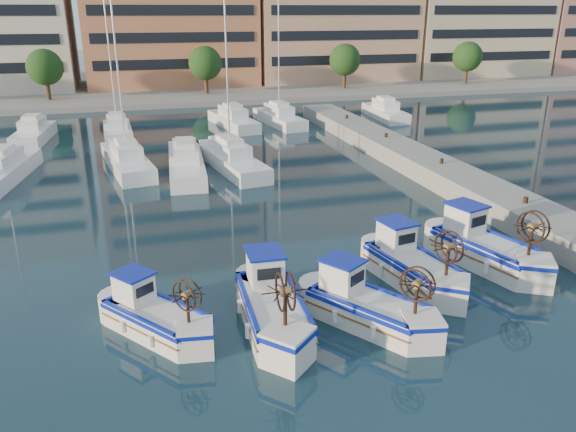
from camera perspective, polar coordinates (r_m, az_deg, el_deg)
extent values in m
plane|color=#1B3947|center=(19.98, 3.00, -10.71)|extent=(300.00, 300.00, 0.00)
cube|color=gray|center=(32.05, 20.64, 1.35)|extent=(3.00, 60.00, 1.20)
cube|color=gray|center=(83.94, -12.39, 12.98)|extent=(180.00, 40.00, 0.60)
cube|color=tan|center=(86.43, 4.31, 21.08)|extent=(23.00, 14.00, 22.00)
cylinder|color=#3F2B19|center=(70.69, -23.18, 11.54)|extent=(0.50, 0.50, 3.00)
sphere|color=#23491A|center=(70.40, -23.49, 13.70)|extent=(4.00, 4.00, 4.00)
cylinder|color=#3F2B19|center=(70.87, -8.29, 12.94)|extent=(0.50, 0.50, 3.00)
sphere|color=#23491A|center=(70.59, -8.41, 15.11)|extent=(4.00, 4.00, 4.00)
cylinder|color=#3F2B19|center=(75.48, 5.73, 13.48)|extent=(0.50, 0.50, 3.00)
sphere|color=#23491A|center=(75.21, 5.81, 15.52)|extent=(4.00, 4.00, 4.00)
cylinder|color=#3F2B19|center=(83.78, 17.58, 13.33)|extent=(0.50, 0.50, 3.00)
sphere|color=#23491A|center=(83.54, 17.78, 15.17)|extent=(4.00, 4.00, 4.00)
cube|color=white|center=(40.10, -26.94, 3.93)|extent=(3.67, 9.34, 1.00)
cube|color=white|center=(39.94, -16.02, 5.30)|extent=(3.58, 9.41, 1.00)
cylinder|color=silver|center=(38.96, -16.82, 13.13)|extent=(0.12, 0.12, 11.00)
cube|color=white|center=(38.38, -10.31, 5.18)|extent=(2.97, 10.29, 1.00)
cube|color=white|center=(38.95, -5.89, 5.62)|extent=(3.72, 10.24, 1.00)
cylinder|color=silver|center=(37.94, -6.19, 13.68)|extent=(0.12, 0.12, 11.00)
cube|color=white|center=(51.53, -24.38, 7.53)|extent=(2.95, 7.47, 1.00)
cube|color=white|center=(50.13, -16.91, 8.15)|extent=(2.43, 7.12, 1.00)
cylinder|color=silver|center=(49.35, -17.57, 14.39)|extent=(0.12, 0.12, 11.00)
cube|color=white|center=(53.00, -5.59, 9.53)|extent=(3.51, 8.86, 1.00)
cube|color=white|center=(53.97, -0.91, 9.82)|extent=(3.26, 8.74, 1.00)
cylinder|color=silver|center=(53.25, -0.95, 15.65)|extent=(0.12, 0.12, 11.00)
cube|color=white|center=(57.91, 9.82, 10.25)|extent=(2.80, 8.14, 1.00)
cube|color=white|center=(19.58, -13.18, -10.40)|extent=(3.48, 3.90, 0.92)
cube|color=#0B1D9B|center=(19.41, -13.27, -9.51)|extent=(3.59, 4.02, 0.14)
cube|color=blue|center=(19.44, -13.25, -9.65)|extent=(2.98, 3.40, 0.05)
cube|color=white|center=(19.88, -15.39, -7.02)|extent=(1.46, 1.49, 0.97)
cube|color=#0B1D9B|center=(19.65, -15.53, -5.65)|extent=(1.64, 1.68, 0.07)
cylinder|color=#331E14|center=(18.05, -10.12, -9.42)|extent=(0.11, 0.11, 1.02)
cylinder|color=brown|center=(17.78, -10.23, -7.89)|extent=(0.37, 0.37, 0.25)
torus|color=#331E14|center=(17.71, -10.54, -8.04)|extent=(0.67, 0.86, 1.03)
torus|color=#331E14|center=(17.86, -9.92, -7.74)|extent=(0.67, 0.86, 1.03)
cube|color=white|center=(19.40, -1.56, -9.84)|extent=(2.06, 4.44, 1.09)
cube|color=#0B1D9B|center=(19.20, -1.57, -8.77)|extent=(2.12, 4.57, 0.17)
cube|color=blue|center=(19.23, -1.57, -8.94)|extent=(1.63, 3.98, 0.06)
cube|color=white|center=(19.96, -2.34, -5.32)|extent=(1.20, 1.40, 1.14)
cube|color=#0B1D9B|center=(19.70, -2.36, -3.69)|extent=(1.36, 1.56, 0.08)
cylinder|color=#331E14|center=(17.25, -0.28, -9.57)|extent=(0.12, 0.12, 1.20)
cylinder|color=brown|center=(16.94, -0.29, -7.69)|extent=(0.34, 0.31, 0.29)
torus|color=#331E14|center=(16.91, -0.81, -7.74)|extent=(0.13, 1.22, 1.21)
torus|color=#331E14|center=(16.97, 0.23, -7.63)|extent=(0.13, 1.22, 1.21)
cube|color=white|center=(19.74, 8.18, -9.63)|extent=(3.65, 4.30, 1.00)
cube|color=#0B1D9B|center=(19.56, 8.24, -8.66)|extent=(3.76, 4.43, 0.15)
cube|color=blue|center=(19.58, 8.23, -8.82)|extent=(3.12, 3.76, 0.06)
cube|color=white|center=(19.81, 5.52, -6.03)|extent=(1.56, 1.62, 1.05)
cube|color=#0B1D9B|center=(19.56, 5.58, -4.52)|extent=(1.76, 1.82, 0.08)
cylinder|color=#331E14|center=(18.51, 12.87, -8.38)|extent=(0.11, 0.11, 1.11)
cylinder|color=brown|center=(18.24, 13.02, -6.74)|extent=(0.40, 0.39, 0.27)
torus|color=#331E14|center=(18.12, 12.80, -6.91)|extent=(0.67, 0.97, 1.12)
torus|color=#331E14|center=(18.35, 13.23, -6.58)|extent=(0.67, 0.97, 1.12)
cube|color=white|center=(22.86, 12.59, -5.49)|extent=(2.56, 4.49, 1.06)
cube|color=#0B1D9B|center=(22.70, 12.66, -4.58)|extent=(2.63, 4.62, 0.16)
cube|color=blue|center=(22.72, 12.65, -4.72)|extent=(2.09, 4.00, 0.06)
cube|color=white|center=(23.29, 10.94, -1.97)|extent=(1.33, 1.49, 1.11)
cube|color=#0B1D9B|center=(23.07, 11.04, -0.58)|extent=(1.50, 1.66, 0.08)
cylinder|color=#331E14|center=(21.18, 15.87, -4.62)|extent=(0.12, 0.12, 1.17)
cylinder|color=brown|center=(20.94, 16.03, -3.07)|extent=(0.37, 0.34, 0.28)
torus|color=#331E14|center=(20.84, 15.72, -3.15)|extent=(0.29, 1.17, 1.18)
torus|color=#331E14|center=(21.04, 16.33, -2.99)|extent=(0.29, 1.17, 1.18)
cube|color=white|center=(25.23, 19.48, -3.60)|extent=(3.11, 4.88, 1.13)
cube|color=#0B1D9B|center=(25.07, 19.59, -2.70)|extent=(3.20, 5.02, 0.17)
cube|color=blue|center=(25.10, 19.57, -2.84)|extent=(2.58, 4.32, 0.06)
cube|color=white|center=(25.56, 17.56, -0.27)|extent=(1.52, 1.67, 1.18)
cube|color=#0B1D9B|center=(25.35, 17.71, 1.09)|extent=(1.72, 1.87, 0.09)
cylinder|color=#331E14|center=(23.77, 23.39, -2.50)|extent=(0.13, 0.13, 1.25)
cylinder|color=brown|center=(23.54, 23.62, -1.00)|extent=(0.41, 0.38, 0.30)
torus|color=#331E14|center=(23.41, 23.39, -1.08)|extent=(0.42, 1.23, 1.26)
torus|color=#331E14|center=(23.67, 23.84, -0.92)|extent=(0.42, 1.23, 1.26)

